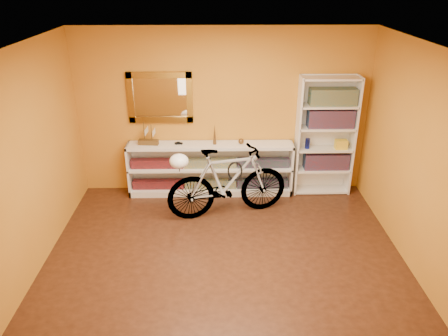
{
  "coord_description": "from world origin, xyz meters",
  "views": [
    {
      "loc": [
        -0.09,
        -4.46,
        3.32
      ],
      "look_at": [
        0.0,
        0.7,
        0.95
      ],
      "focal_mm": 34.71,
      "sensor_mm": 36.0,
      "label": 1
    }
  ],
  "objects_px": {
    "bicycle": "(228,182)",
    "console_unit": "(210,169)",
    "bookcase": "(325,137)",
    "helmet": "(179,161)"
  },
  "relations": [
    {
      "from": "bookcase",
      "to": "helmet",
      "type": "xyz_separation_m",
      "value": [
        -2.21,
        -0.88,
        -0.01
      ]
    },
    {
      "from": "bicycle",
      "to": "console_unit",
      "type": "bearing_deg",
      "value": 6.8
    },
    {
      "from": "bookcase",
      "to": "console_unit",
      "type": "bearing_deg",
      "value": -179.2
    },
    {
      "from": "console_unit",
      "to": "helmet",
      "type": "xyz_separation_m",
      "value": [
        -0.41,
        -0.86,
        0.51
      ]
    },
    {
      "from": "bookcase",
      "to": "bicycle",
      "type": "distance_m",
      "value": 1.74
    },
    {
      "from": "bicycle",
      "to": "helmet",
      "type": "relative_size",
      "value": 6.82
    },
    {
      "from": "bicycle",
      "to": "helmet",
      "type": "height_order",
      "value": "bicycle"
    },
    {
      "from": "console_unit",
      "to": "bicycle",
      "type": "relative_size",
      "value": 1.43
    },
    {
      "from": "console_unit",
      "to": "bicycle",
      "type": "bearing_deg",
      "value": -69.28
    },
    {
      "from": "bicycle",
      "to": "helmet",
      "type": "bearing_deg",
      "value": 90.0
    }
  ]
}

